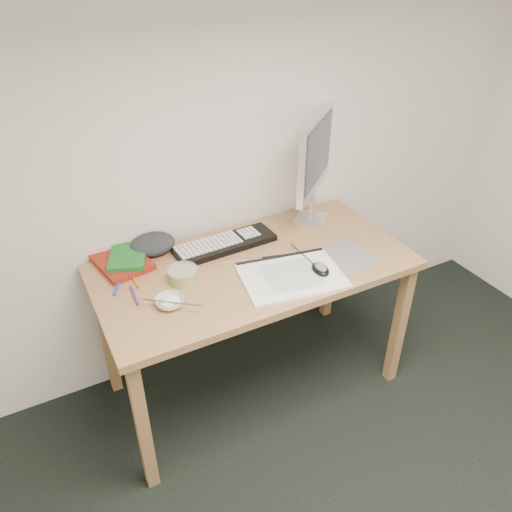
{
  "coord_description": "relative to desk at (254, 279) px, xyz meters",
  "views": [
    {
      "loc": [
        -0.85,
        -0.2,
        1.99
      ],
      "look_at": [
        -0.02,
        1.37,
        0.83
      ],
      "focal_mm": 35.0,
      "sensor_mm": 36.0,
      "label": 1
    }
  ],
  "objects": [
    {
      "name": "pencil_pink",
      "position": [
        -0.04,
        0.04,
        0.09
      ],
      "size": [
        0.18,
        0.05,
        0.01
      ],
      "primitive_type": "cylinder",
      "rotation": [
        0.0,
        1.57,
        -0.24
      ],
      "color": "pink",
      "rests_on": "desk"
    },
    {
      "name": "book_red",
      "position": [
        -0.52,
        0.27,
        0.1
      ],
      "size": [
        0.25,
        0.3,
        0.03
      ],
      "primitive_type": "cube",
      "rotation": [
        0.0,
        0.0,
        0.19
      ],
      "color": "maroon",
      "rests_on": "desk"
    },
    {
      "name": "desk",
      "position": [
        0.0,
        0.0,
        0.0
      ],
      "size": [
        1.4,
        0.7,
        0.75
      ],
      "color": "#AB7A4E",
      "rests_on": "ground"
    },
    {
      "name": "marker_orange",
      "position": [
        -0.51,
        0.11,
        0.09
      ],
      "size": [
        0.01,
        0.12,
        0.01
      ],
      "primitive_type": "cylinder",
      "rotation": [
        0.0,
        1.57,
        1.57
      ],
      "color": "orange",
      "rests_on": "desk"
    },
    {
      "name": "chopsticks",
      "position": [
        -0.43,
        -0.14,
        0.12
      ],
      "size": [
        0.2,
        0.16,
        0.02
      ],
      "primitive_type": "cylinder",
      "rotation": [
        0.0,
        1.57,
        -0.66
      ],
      "color": "#BABABC",
      "rests_on": "rice_bowl"
    },
    {
      "name": "monitor",
      "position": [
        0.45,
        0.23,
        0.42
      ],
      "size": [
        0.37,
        0.33,
        0.54
      ],
      "rotation": [
        0.0,
        0.0,
        0.72
      ],
      "color": "silver",
      "rests_on": "desk"
    },
    {
      "name": "marker_blue",
      "position": [
        -0.58,
        0.12,
        0.09
      ],
      "size": [
        0.07,
        0.13,
        0.01
      ],
      "primitive_type": "cylinder",
      "rotation": [
        0.0,
        1.57,
        1.12
      ],
      "color": "#1E3FA6",
      "rests_on": "desk"
    },
    {
      "name": "mouse",
      "position": [
        0.22,
        -0.2,
        0.11
      ],
      "size": [
        0.08,
        0.11,
        0.04
      ],
      "primitive_type": "ellipsoid",
      "rotation": [
        0.0,
        0.0,
        -0.12
      ],
      "color": "black",
      "rests_on": "sketchpad"
    },
    {
      "name": "fruit_tub",
      "position": [
        -0.33,
        0.02,
        0.11
      ],
      "size": [
        0.15,
        0.15,
        0.06
      ],
      "primitive_type": "cylinder",
      "rotation": [
        0.0,
        0.0,
        0.22
      ],
      "color": "#D8D04C",
      "rests_on": "desk"
    },
    {
      "name": "pencil_black",
      "position": [
        0.06,
        0.02,
        0.09
      ],
      "size": [
        0.18,
        0.06,
        0.01
      ],
      "primitive_type": "cylinder",
      "rotation": [
        0.0,
        1.57,
        -0.26
      ],
      "color": "black",
      "rests_on": "desk"
    },
    {
      "name": "book_green",
      "position": [
        -0.49,
        0.26,
        0.12
      ],
      "size": [
        0.22,
        0.26,
        0.02
      ],
      "primitive_type": "cube",
      "rotation": [
        0.0,
        0.0,
        -0.37
      ],
      "color": "#196422",
      "rests_on": "book_red"
    },
    {
      "name": "sketchpad",
      "position": [
        0.09,
        -0.17,
        0.09
      ],
      "size": [
        0.47,
        0.37,
        0.01
      ],
      "primitive_type": "cube",
      "rotation": [
        0.0,
        0.0,
        -0.17
      ],
      "color": "white",
      "rests_on": "desk"
    },
    {
      "name": "mousepad",
      "position": [
        0.38,
        -0.15,
        0.08
      ],
      "size": [
        0.28,
        0.26,
        0.0
      ],
      "primitive_type": "cube",
      "rotation": [
        0.0,
        0.0,
        0.18
      ],
      "color": "gray",
      "rests_on": "desk"
    },
    {
      "name": "marker_purple",
      "position": [
        -0.54,
        0.02,
        0.09
      ],
      "size": [
        0.02,
        0.13,
        0.01
      ],
      "primitive_type": "cylinder",
      "rotation": [
        0.0,
        1.57,
        1.51
      ],
      "color": "#602485",
      "rests_on": "desk"
    },
    {
      "name": "keyboard",
      "position": [
        -0.05,
        0.19,
        0.1
      ],
      "size": [
        0.49,
        0.18,
        0.03
      ],
      "primitive_type": "cube",
      "rotation": [
        0.0,
        0.0,
        0.05
      ],
      "color": "black",
      "rests_on": "desk"
    },
    {
      "name": "pencil_tan",
      "position": [
        -0.02,
        0.0,
        0.09
      ],
      "size": [
        0.1,
        0.13,
        0.01
      ],
      "primitive_type": "cylinder",
      "rotation": [
        0.0,
        1.57,
        -0.95
      ],
      "color": "#A48756",
      "rests_on": "desk"
    },
    {
      "name": "cloth_lump",
      "position": [
        -0.36,
        0.31,
        0.12
      ],
      "size": [
        0.19,
        0.17,
        0.07
      ],
      "primitive_type": "ellipsoid",
      "rotation": [
        0.0,
        0.0,
        0.16
      ],
      "color": "#222529",
      "rests_on": "desk"
    },
    {
      "name": "rice_bowl",
      "position": [
        -0.43,
        -0.11,
        0.1
      ],
      "size": [
        0.13,
        0.13,
        0.04
      ],
      "primitive_type": "imported",
      "rotation": [
        0.0,
        0.0,
        0.19
      ],
      "color": "white",
      "rests_on": "desk"
    }
  ]
}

